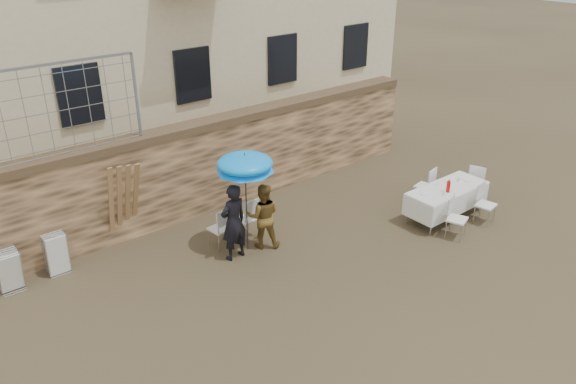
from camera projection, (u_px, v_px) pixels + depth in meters
ground at (346, 307)px, 10.28m from camera, size 80.00×80.00×0.00m
stone_wall at (201, 168)px, 13.31m from camera, size 13.00×0.50×2.20m
chain_link_fence at (59, 111)px, 10.75m from camera, size 3.20×0.06×1.80m
man_suit at (233, 222)px, 11.45m from camera, size 0.64×0.45×1.68m
woman_dress at (263, 216)px, 11.92m from camera, size 0.90×0.87×1.47m
umbrella at (245, 166)px, 11.26m from camera, size 1.19×1.19×2.05m
couple_chair_left at (220, 227)px, 11.99m from camera, size 0.53×0.53×0.96m
couple_chair_right at (247, 218)px, 12.38m from camera, size 0.51×0.51×0.96m
banquet_table at (447, 189)px, 13.12m from camera, size 2.10×0.85×0.78m
soda_bottle at (448, 187)px, 12.82m from camera, size 0.09×0.09×0.26m
table_chair_front_left at (457, 218)px, 12.36m from camera, size 0.62×0.62×0.96m
table_chair_front_right at (486, 204)px, 12.98m from camera, size 0.56×0.56×0.96m
table_chair_back at (424, 185)px, 13.90m from camera, size 0.57×0.57×0.96m
table_chair_side at (477, 182)px, 14.08m from camera, size 0.61×0.61×0.96m
chair_stack_left at (6, 267)px, 10.66m from camera, size 0.46×0.47×0.92m
chair_stack_right at (54, 251)px, 11.17m from camera, size 0.46×0.40×0.92m
wood_planks at (125, 203)px, 11.88m from camera, size 0.70×0.20×2.00m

